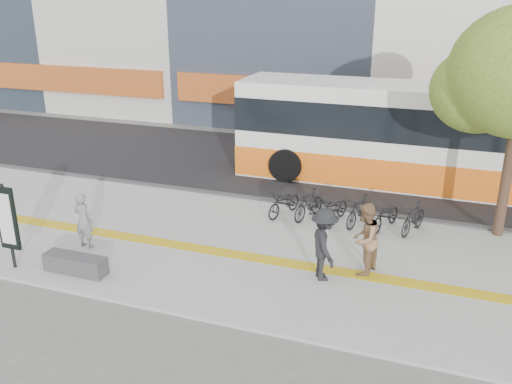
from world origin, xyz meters
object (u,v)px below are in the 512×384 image
(bench, at_px, (75,264))
(pedestrian_dark, at_px, (324,244))
(seated_woman, at_px, (84,220))
(pedestrian_tan, at_px, (365,239))
(signboard, at_px, (7,220))
(bus, at_px, (423,139))

(bench, bearing_deg, pedestrian_dark, 17.01)
(seated_woman, height_order, pedestrian_tan, pedestrian_tan)
(pedestrian_tan, bearing_deg, pedestrian_dark, -40.10)
(signboard, bearing_deg, pedestrian_dark, 15.69)
(seated_woman, distance_m, pedestrian_tan, 7.31)
(signboard, bearing_deg, seated_woman, 59.46)
(seated_woman, bearing_deg, pedestrian_dark, -174.01)
(seated_woman, bearing_deg, bench, 118.26)
(pedestrian_dark, bearing_deg, pedestrian_tan, -83.01)
(bench, bearing_deg, seated_woman, 116.27)
(bench, xyz_separation_m, pedestrian_tan, (6.58, 2.36, 0.67))
(bench, xyz_separation_m, seated_woman, (-0.65, 1.31, 0.54))
(seated_woman, distance_m, pedestrian_dark, 6.40)
(bus, bearing_deg, pedestrian_dark, -101.40)
(bus, bearing_deg, bench, -127.13)
(pedestrian_tan, xyz_separation_m, pedestrian_dark, (-0.84, -0.60, -0.01))
(bench, xyz_separation_m, bus, (7.34, 9.70, 1.38))
(signboard, bearing_deg, pedestrian_tan, 18.01)
(bench, distance_m, seated_woman, 1.56)
(seated_woman, xyz_separation_m, pedestrian_dark, (6.39, 0.45, 0.13))
(bus, relative_size, pedestrian_dark, 7.30)
(bench, height_order, pedestrian_tan, pedestrian_tan)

